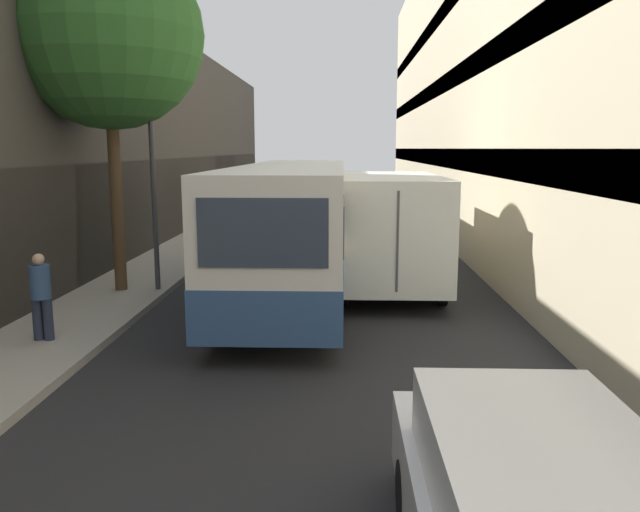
% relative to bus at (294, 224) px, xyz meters
% --- Properties ---
extents(ground_plane, '(150.00, 150.00, 0.00)m').
position_rel_bus_xyz_m(ground_plane, '(0.70, 0.32, -1.64)').
color(ground_plane, '#232326').
extents(sidewalk_left, '(2.22, 60.00, 0.15)m').
position_rel_bus_xyz_m(sidewalk_left, '(-4.09, 0.32, -1.56)').
color(sidewalk_left, '#9E998E').
rests_on(sidewalk_left, ground_plane).
extents(building_left_shopfront, '(2.40, 60.00, 7.78)m').
position_rel_bus_xyz_m(building_left_shopfront, '(-6.30, 0.32, 1.90)').
color(building_left_shopfront, '#423D38').
rests_on(building_left_shopfront, ground_plane).
extents(building_right_apartment, '(2.40, 60.00, 12.52)m').
position_rel_bus_xyz_m(building_right_apartment, '(6.14, 0.32, 4.60)').
color(building_right_apartment, beige).
rests_on(building_right_apartment, ground_plane).
extents(bus, '(2.47, 12.03, 3.09)m').
position_rel_bus_xyz_m(bus, '(0.00, 0.00, 0.00)').
color(bus, silver).
rests_on(bus, ground_plane).
extents(box_truck, '(2.46, 7.78, 2.84)m').
position_rel_bus_xyz_m(box_truck, '(2.31, 0.88, -0.09)').
color(box_truck, silver).
rests_on(box_truck, ground_plane).
extents(panel_van, '(1.96, 4.13, 2.06)m').
position_rel_bus_xyz_m(panel_van, '(-1.03, 11.97, -0.49)').
color(panel_van, silver).
rests_on(panel_van, ground_plane).
extents(pedestrian, '(0.36, 0.34, 1.54)m').
position_rel_bus_xyz_m(pedestrian, '(-4.05, -4.87, -0.66)').
color(pedestrian, '#23283D').
rests_on(pedestrian, sidewalk_left).
extents(street_lamp, '(0.36, 0.80, 7.05)m').
position_rel_bus_xyz_m(street_lamp, '(-3.23, -0.80, 3.38)').
color(street_lamp, '#38383D').
rests_on(street_lamp, sidewalk_left).
extents(street_tree_left, '(4.29, 4.29, 8.03)m').
position_rel_bus_xyz_m(street_tree_left, '(-4.09, -0.88, 4.38)').
color(street_tree_left, '#4C3823').
rests_on(street_tree_left, sidewalk_left).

